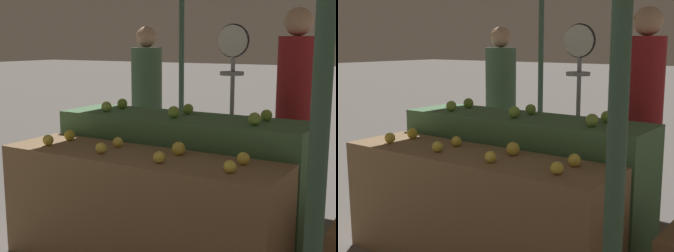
# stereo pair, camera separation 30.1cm
# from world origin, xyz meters

# --- Properties ---
(display_counter_front) EXTENTS (1.99, 0.55, 0.80)m
(display_counter_front) POSITION_xyz_m (0.00, 0.00, 0.40)
(display_counter_front) COLOR olive
(display_counter_front) RESTS_ON ground_plane
(display_counter_back) EXTENTS (1.99, 0.55, 0.98)m
(display_counter_back) POSITION_xyz_m (0.00, 0.60, 0.49)
(display_counter_back) COLOR #4C7A4C
(display_counter_back) RESTS_ON ground_plane
(apple_front_0) EXTENTS (0.08, 0.08, 0.08)m
(apple_front_0) POSITION_xyz_m (-0.70, -0.10, 0.84)
(apple_front_0) COLOR yellow
(apple_front_0) RESTS_ON display_counter_front
(apple_front_1) EXTENTS (0.07, 0.07, 0.07)m
(apple_front_1) POSITION_xyz_m (-0.22, -0.10, 0.84)
(apple_front_1) COLOR yellow
(apple_front_1) RESTS_ON display_counter_front
(apple_front_2) EXTENTS (0.07, 0.07, 0.07)m
(apple_front_2) POSITION_xyz_m (0.24, -0.12, 0.84)
(apple_front_2) COLOR yellow
(apple_front_2) RESTS_ON display_counter_front
(apple_front_3) EXTENTS (0.07, 0.07, 0.07)m
(apple_front_3) POSITION_xyz_m (0.70, -0.11, 0.84)
(apple_front_3) COLOR yellow
(apple_front_3) RESTS_ON display_counter_front
(apple_front_4) EXTENTS (0.08, 0.08, 0.08)m
(apple_front_4) POSITION_xyz_m (-0.69, 0.11, 0.85)
(apple_front_4) COLOR gold
(apple_front_4) RESTS_ON display_counter_front
(apple_front_5) EXTENTS (0.07, 0.07, 0.07)m
(apple_front_5) POSITION_xyz_m (-0.24, 0.11, 0.84)
(apple_front_5) COLOR yellow
(apple_front_5) RESTS_ON display_counter_front
(apple_front_6) EXTENTS (0.09, 0.09, 0.09)m
(apple_front_6) POSITION_xyz_m (0.24, 0.12, 0.85)
(apple_front_6) COLOR yellow
(apple_front_6) RESTS_ON display_counter_front
(apple_front_7) EXTENTS (0.08, 0.08, 0.08)m
(apple_front_7) POSITION_xyz_m (0.70, 0.10, 0.84)
(apple_front_7) COLOR yellow
(apple_front_7) RESTS_ON display_counter_front
(apple_back_0) EXTENTS (0.09, 0.09, 0.09)m
(apple_back_0) POSITION_xyz_m (-0.63, 0.48, 1.02)
(apple_back_0) COLOR #8EB247
(apple_back_0) RESTS_ON display_counter_back
(apple_back_1) EXTENTS (0.09, 0.09, 0.09)m
(apple_back_1) POSITION_xyz_m (-0.01, 0.50, 1.02)
(apple_back_1) COLOR #84AD3D
(apple_back_1) RESTS_ON display_counter_back
(apple_back_2) EXTENTS (0.09, 0.09, 0.09)m
(apple_back_2) POSITION_xyz_m (0.62, 0.50, 1.02)
(apple_back_2) COLOR #8EB247
(apple_back_2) RESTS_ON display_counter_back
(apple_back_3) EXTENTS (0.09, 0.09, 0.09)m
(apple_back_3) POSITION_xyz_m (-0.63, 0.70, 1.02)
(apple_back_3) COLOR #7AA338
(apple_back_3) RESTS_ON display_counter_back
(apple_back_4) EXTENTS (0.08, 0.08, 0.08)m
(apple_back_4) POSITION_xyz_m (-0.00, 0.71, 1.02)
(apple_back_4) COLOR #84AD3D
(apple_back_4) RESTS_ON display_counter_back
(apple_back_5) EXTENTS (0.08, 0.08, 0.08)m
(apple_back_5) POSITION_xyz_m (0.63, 0.71, 1.02)
(apple_back_5) COLOR #84AD3D
(apple_back_5) RESTS_ON display_counter_back
(produce_scale) EXTENTS (0.28, 0.20, 1.69)m
(produce_scale) POSITION_xyz_m (0.17, 1.17, 1.23)
(produce_scale) COLOR #99999E
(produce_scale) RESTS_ON ground_plane
(person_vendor_at_scale) EXTENTS (0.41, 0.41, 1.83)m
(person_vendor_at_scale) POSITION_xyz_m (0.62, 1.49, 1.08)
(person_vendor_at_scale) COLOR #2D2D38
(person_vendor_at_scale) RESTS_ON ground_plane
(person_customer_left) EXTENTS (0.35, 0.35, 1.71)m
(person_customer_left) POSITION_xyz_m (-1.11, 1.81, 0.99)
(person_customer_left) COLOR #2D2D38
(person_customer_left) RESTS_ON ground_plane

